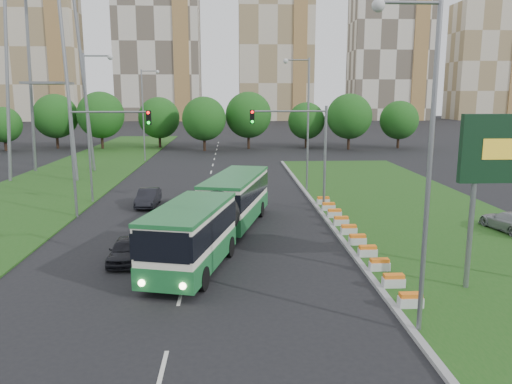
{
  "coord_description": "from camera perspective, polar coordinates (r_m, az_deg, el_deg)",
  "views": [
    {
      "loc": [
        -0.7,
        -27.07,
        8.82
      ],
      "look_at": [
        0.91,
        4.61,
        2.6
      ],
      "focal_mm": 35.0,
      "sensor_mm": 36.0,
      "label": 1
    }
  ],
  "objects": [
    {
      "name": "left_verge",
      "position": [
        55.57,
        -21.01,
        1.27
      ],
      "size": [
        12.0,
        110.0,
        0.1
      ],
      "primitive_type": "cube",
      "color": "#1D4D16",
      "rests_on": "ground"
    },
    {
      "name": "car_left_near",
      "position": [
        27.71,
        -14.68,
        -6.44
      ],
      "size": [
        1.56,
        3.81,
        1.3
      ],
      "primitive_type": "imported",
      "rotation": [
        0.0,
        0.0,
        -0.01
      ],
      "color": "black",
      "rests_on": "ground"
    },
    {
      "name": "car_median",
      "position": [
        36.07,
        26.98,
        -3.0
      ],
      "size": [
        2.55,
        4.67,
        1.28
      ],
      "primitive_type": "imported",
      "rotation": [
        0.0,
        0.0,
        3.32
      ],
      "color": "#94979C",
      "rests_on": "grass_median"
    },
    {
      "name": "median_kerb",
      "position": [
        36.77,
        7.76,
        -2.75
      ],
      "size": [
        0.3,
        60.0,
        0.18
      ],
      "primitive_type": "cube",
      "color": "gray",
      "rests_on": "ground"
    },
    {
      "name": "car_left_far",
      "position": [
        40.83,
        -12.22,
        -0.63
      ],
      "size": [
        1.59,
        4.29,
        1.4
      ],
      "primitive_type": "imported",
      "rotation": [
        0.0,
        0.0,
        -0.02
      ],
      "color": "black",
      "rests_on": "ground"
    },
    {
      "name": "apartment_tower_east",
      "position": [
        186.2,
        15.05,
        15.25
      ],
      "size": [
        27.0,
        15.0,
        47.0
      ],
      "primitive_type": "cube",
      "color": "beige",
      "rests_on": "ground"
    },
    {
      "name": "traffic_mast_median",
      "position": [
        37.63,
        5.5,
        5.75
      ],
      "size": [
        5.76,
        0.32,
        8.0
      ],
      "color": "slate",
      "rests_on": "ground"
    },
    {
      "name": "grass_median",
      "position": [
        38.65,
        17.95,
        -2.53
      ],
      "size": [
        14.0,
        60.0,
        0.15
      ],
      "primitive_type": "cube",
      "color": "#1D4D16",
      "rests_on": "ground"
    },
    {
      "name": "apartment_tower_cwest",
      "position": [
        179.55,
        -11.13,
        16.39
      ],
      "size": [
        28.0,
        15.0,
        52.0
      ],
      "primitive_type": "cube",
      "color": "beige",
      "rests_on": "ground"
    },
    {
      "name": "tree_line",
      "position": [
        82.88,
        4.56,
        8.07
      ],
      "size": [
        120.0,
        8.0,
        9.0
      ],
      "primitive_type": null,
      "color": "#184913",
      "rests_on": "ground"
    },
    {
      "name": "flower_planters",
      "position": [
        31.05,
        11.03,
        -4.76
      ],
      "size": [
        1.1,
        20.3,
        0.6
      ],
      "primitive_type": null,
      "color": "silver",
      "rests_on": "grass_median"
    },
    {
      "name": "apartment_tower_west",
      "position": [
        189.0,
        -23.62,
        14.81
      ],
      "size": [
        26.0,
        15.0,
        48.0
      ],
      "primitive_type": "cube",
      "color": "beige",
      "rests_on": "ground"
    },
    {
      "name": "traffic_mast_left",
      "position": [
        37.51,
        -17.93,
        5.25
      ],
      "size": [
        5.76,
        0.32,
        8.0
      ],
      "color": "slate",
      "rests_on": "ground"
    },
    {
      "name": "pedestrian",
      "position": [
        24.2,
        -11.01,
        -8.5
      ],
      "size": [
        0.56,
        0.67,
        1.58
      ],
      "primitive_type": "imported",
      "rotation": [
        0.0,
        0.0,
        1.94
      ],
      "color": "gray",
      "rests_on": "ground"
    },
    {
      "name": "apartment_tower_ceast",
      "position": [
        178.5,
        2.24,
        16.29
      ],
      "size": [
        25.0,
        15.0,
        50.0
      ],
      "primitive_type": "cube",
      "color": "beige",
      "rests_on": "ground"
    },
    {
      "name": "lane_markings",
      "position": [
        47.95,
        -5.61,
        0.44
      ],
      "size": [
        0.2,
        100.0,
        0.01
      ],
      "primitive_type": null,
      "color": "silver",
      "rests_on": "ground"
    },
    {
      "name": "articulated_bus",
      "position": [
        30.02,
        -4.7,
        -2.41
      ],
      "size": [
        2.83,
        18.14,
        2.99
      ],
      "rotation": [
        0.0,
        0.0,
        -0.25
      ],
      "color": "white",
      "rests_on": "ground"
    },
    {
      "name": "ground",
      "position": [
        28.48,
        -1.37,
        -6.95
      ],
      "size": [
        360.0,
        360.0,
        0.0
      ],
      "primitive_type": "plane",
      "color": "black",
      "rests_on": "ground"
    },
    {
      "name": "street_lamps",
      "position": [
        37.25,
        -6.49,
        6.68
      ],
      "size": [
        36.0,
        60.0,
        12.0
      ],
      "primitive_type": null,
      "color": "slate",
      "rests_on": "ground"
    },
    {
      "name": "midrise_east",
      "position": [
        199.26,
        24.89,
        13.32
      ],
      "size": [
        24.0,
        14.0,
        40.0
      ],
      "primitive_type": "cube",
      "color": "beige",
      "rests_on": "ground"
    },
    {
      "name": "shopping_trolley",
      "position": [
        24.76,
        -9.22,
        -9.26
      ],
      "size": [
        0.31,
        0.33,
        0.54
      ],
      "rotation": [
        0.0,
        0.0,
        0.15
      ],
      "color": "orange",
      "rests_on": "ground"
    }
  ]
}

